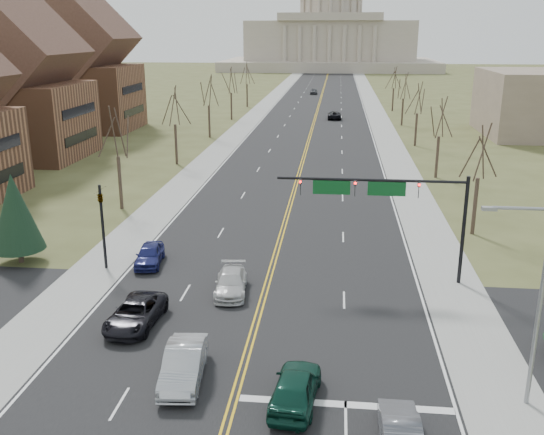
% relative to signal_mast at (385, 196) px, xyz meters
% --- Properties ---
extents(ground, '(600.00, 600.00, 0.00)m').
position_rel_signal_mast_xyz_m(ground, '(-7.45, -13.50, -5.76)').
color(ground, '#464924').
rests_on(ground, ground).
extents(road, '(20.00, 380.00, 0.01)m').
position_rel_signal_mast_xyz_m(road, '(-7.45, 96.50, -5.76)').
color(road, black).
rests_on(road, ground).
extents(cross_road, '(120.00, 14.00, 0.01)m').
position_rel_signal_mast_xyz_m(cross_road, '(-7.45, -7.50, -5.76)').
color(cross_road, black).
rests_on(cross_road, ground).
extents(sidewalk_left, '(4.00, 380.00, 0.03)m').
position_rel_signal_mast_xyz_m(sidewalk_left, '(-19.45, 96.50, -5.75)').
color(sidewalk_left, gray).
rests_on(sidewalk_left, ground).
extents(sidewalk_right, '(4.00, 380.00, 0.03)m').
position_rel_signal_mast_xyz_m(sidewalk_right, '(4.55, 96.50, -5.75)').
color(sidewalk_right, gray).
rests_on(sidewalk_right, ground).
extents(center_line, '(0.42, 380.00, 0.01)m').
position_rel_signal_mast_xyz_m(center_line, '(-7.45, 96.50, -5.75)').
color(center_line, gold).
rests_on(center_line, road).
extents(edge_line_left, '(0.15, 380.00, 0.01)m').
position_rel_signal_mast_xyz_m(edge_line_left, '(-17.25, 96.50, -5.75)').
color(edge_line_left, silver).
rests_on(edge_line_left, road).
extents(edge_line_right, '(0.15, 380.00, 0.01)m').
position_rel_signal_mast_xyz_m(edge_line_right, '(2.35, 96.50, -5.75)').
color(edge_line_right, silver).
rests_on(edge_line_right, road).
extents(stop_bar, '(9.50, 0.50, 0.01)m').
position_rel_signal_mast_xyz_m(stop_bar, '(-2.45, -14.50, -5.75)').
color(stop_bar, silver).
rests_on(stop_bar, road).
extents(capitol, '(90.00, 60.00, 50.00)m').
position_rel_signal_mast_xyz_m(capitol, '(-7.45, 236.41, 8.44)').
color(capitol, '#B1A393').
rests_on(capitol, ground).
extents(signal_mast, '(12.12, 0.44, 7.20)m').
position_rel_signal_mast_xyz_m(signal_mast, '(0.00, 0.00, 0.00)').
color(signal_mast, black).
rests_on(signal_mast, ground).
extents(signal_left, '(0.32, 0.36, 6.00)m').
position_rel_signal_mast_xyz_m(signal_left, '(-18.95, 0.00, -2.05)').
color(signal_left, black).
rests_on(signal_left, ground).
extents(street_light, '(2.90, 0.25, 9.07)m').
position_rel_signal_mast_xyz_m(street_light, '(5.29, -13.50, -0.54)').
color(street_light, gray).
rests_on(street_light, ground).
extents(tree_r_0, '(3.74, 3.74, 8.50)m').
position_rel_signal_mast_xyz_m(tree_r_0, '(8.05, 10.50, 0.79)').
color(tree_r_0, '#32271E').
rests_on(tree_r_0, ground).
extents(tree_l_0, '(3.96, 3.96, 9.00)m').
position_rel_signal_mast_xyz_m(tree_l_0, '(-22.95, 14.50, 1.18)').
color(tree_l_0, '#32271E').
rests_on(tree_l_0, ground).
extents(tree_r_1, '(3.74, 3.74, 8.50)m').
position_rel_signal_mast_xyz_m(tree_r_1, '(8.05, 30.50, 0.79)').
color(tree_r_1, '#32271E').
rests_on(tree_r_1, ground).
extents(tree_l_1, '(3.96, 3.96, 9.00)m').
position_rel_signal_mast_xyz_m(tree_l_1, '(-22.95, 34.50, 1.18)').
color(tree_l_1, '#32271E').
rests_on(tree_l_1, ground).
extents(tree_r_2, '(3.74, 3.74, 8.50)m').
position_rel_signal_mast_xyz_m(tree_r_2, '(8.05, 50.50, 0.79)').
color(tree_r_2, '#32271E').
rests_on(tree_r_2, ground).
extents(tree_l_2, '(3.96, 3.96, 9.00)m').
position_rel_signal_mast_xyz_m(tree_l_2, '(-22.95, 54.50, 1.18)').
color(tree_l_2, '#32271E').
rests_on(tree_l_2, ground).
extents(tree_r_3, '(3.74, 3.74, 8.50)m').
position_rel_signal_mast_xyz_m(tree_r_3, '(8.05, 70.50, 0.79)').
color(tree_r_3, '#32271E').
rests_on(tree_r_3, ground).
extents(tree_l_3, '(3.96, 3.96, 9.00)m').
position_rel_signal_mast_xyz_m(tree_l_3, '(-22.95, 74.50, 1.18)').
color(tree_l_3, '#32271E').
rests_on(tree_l_3, ground).
extents(tree_r_4, '(3.74, 3.74, 8.50)m').
position_rel_signal_mast_xyz_m(tree_r_4, '(8.05, 90.50, 0.79)').
color(tree_r_4, '#32271E').
rests_on(tree_r_4, ground).
extents(tree_l_4, '(3.96, 3.96, 9.00)m').
position_rel_signal_mast_xyz_m(tree_l_4, '(-22.95, 94.50, 1.18)').
color(tree_l_4, '#32271E').
rests_on(tree_l_4, ground).
extents(conifer_l, '(3.64, 3.64, 6.50)m').
position_rel_signal_mast_xyz_m(conifer_l, '(-25.45, 0.50, -2.02)').
color(conifer_l, '#32271E').
rests_on(conifer_l, ground).
extents(bldg_left_mid, '(15.10, 14.28, 20.75)m').
position_rel_signal_mast_xyz_m(bldg_left_mid, '(-43.44, 36.50, 2.78)').
color(bldg_left_mid, brown).
rests_on(bldg_left_mid, ground).
extents(bldg_left_far, '(17.10, 14.28, 23.25)m').
position_rel_signal_mast_xyz_m(bldg_left_far, '(-45.44, 60.50, 3.78)').
color(bldg_left_far, brown).
rests_on(bldg_left_far, ground).
extents(car_nb_inner_lead, '(2.37, 4.94, 1.63)m').
position_rel_signal_mast_xyz_m(car_nb_inner_lead, '(-4.68, -14.64, -4.94)').
color(car_nb_inner_lead, '#0C362A').
rests_on(car_nb_inner_lead, road).
extents(car_nb_outer_lead, '(1.55, 4.36, 1.43)m').
position_rel_signal_mast_xyz_m(car_nb_outer_lead, '(-0.35, -17.10, -5.03)').
color(car_nb_outer_lead, '#55575D').
rests_on(car_nb_outer_lead, road).
extents(car_sb_inner_lead, '(2.19, 5.13, 1.65)m').
position_rel_signal_mast_xyz_m(car_sb_inner_lead, '(-10.04, -13.29, -4.93)').
color(car_sb_inner_lead, '#A6A9AE').
rests_on(car_sb_inner_lead, road).
extents(car_sb_outer_lead, '(2.64, 5.29, 1.44)m').
position_rel_signal_mast_xyz_m(car_sb_outer_lead, '(-14.11, -8.09, -5.03)').
color(car_sb_outer_lead, black).
rests_on(car_sb_outer_lead, road).
extents(car_sb_inner_second, '(2.36, 4.86, 1.36)m').
position_rel_signal_mast_xyz_m(car_sb_inner_second, '(-9.55, -3.14, -5.07)').
color(car_sb_inner_second, '#BCBCBC').
rests_on(car_sb_inner_second, road).
extents(car_sb_outer_second, '(2.23, 4.44, 1.45)m').
position_rel_signal_mast_xyz_m(car_sb_outer_second, '(-16.12, 1.04, -5.02)').
color(car_sb_outer_second, navy).
rests_on(car_sb_outer_second, road).
extents(car_far_nb, '(2.57, 5.39, 1.48)m').
position_rel_signal_mast_xyz_m(car_far_nb, '(-3.82, 77.30, -5.01)').
color(car_far_nb, black).
rests_on(car_far_nb, road).
extents(car_far_sb, '(1.82, 4.47, 1.52)m').
position_rel_signal_mast_xyz_m(car_far_sb, '(-9.65, 124.13, -4.99)').
color(car_far_sb, '#4C4E53').
rests_on(car_far_sb, road).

